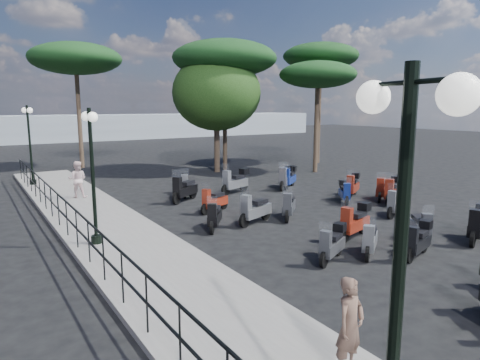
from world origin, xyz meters
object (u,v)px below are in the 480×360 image
scooter_23 (289,178)px  scooter_3 (255,210)px  scooter_27 (392,191)px  scooter_10 (214,201)px  scooter_1 (332,244)px  pedestrian_far (77,179)px  lamp_post_2 (30,140)px  lamp_post_0 (398,284)px  scooter_2 (370,241)px  scooter_5 (185,185)px  woman (350,326)px  scooter_28 (353,186)px  scooter_8 (421,227)px  scooter_9 (355,222)px  pine_0 (225,59)px  pine_1 (321,57)px  scooter_15 (289,207)px  lamp_post_1 (92,168)px  scooter_22 (286,178)px  pine_3 (318,75)px  broadleaf_tree (216,93)px  scooter_21 (381,190)px  scooter_16 (344,192)px  scooter_4 (214,217)px  scooter_17 (235,182)px  scooter_14 (398,203)px  scooter_19 (478,225)px  scooter_7 (418,241)px

scooter_23 → scooter_3: bearing=95.4°
scooter_3 → scooter_27: bearing=-113.7°
scooter_10 → scooter_1: bearing=158.5°
pedestrian_far → scooter_27: bearing=170.3°
lamp_post_2 → scooter_3: bearing=-73.6°
lamp_post_0 → scooter_2: size_ratio=3.21×
lamp_post_0 → scooter_5: lamp_post_0 is taller
woman → scooter_28: bearing=32.9°
scooter_1 → scooter_8: (3.51, -0.23, -0.02)m
scooter_9 → scooter_2: bearing=130.8°
pine_0 → woman: bearing=-115.9°
lamp_post_0 → pine_1: pine_1 is taller
scooter_15 → scooter_10: bearing=-6.9°
lamp_post_1 → scooter_3: lamp_post_1 is taller
scooter_3 → pine_0: (5.62, 11.46, 6.48)m
scooter_15 → scooter_22: size_ratio=0.85×
scooter_8 → pine_3: pine_3 is taller
lamp_post_1 → scooter_23: lamp_post_1 is taller
woman → scooter_8: bearing=17.7°
scooter_5 → pine_3: pine_3 is taller
scooter_10 → scooter_15: scooter_15 is taller
lamp_post_0 → scooter_8: (8.49, 5.46, -2.16)m
woman → broadleaf_tree: bearing=56.1°
scooter_21 → pine_1: pine_1 is taller
scooter_16 → pine_0: size_ratio=0.16×
woman → pine_1: pine_1 is taller
scooter_4 → scooter_17: bearing=-90.6°
scooter_14 → pine_1: (8.07, 13.08, 7.01)m
scooter_21 → broadleaf_tree: size_ratio=0.20×
scooter_8 → scooter_15: scooter_15 is taller
scooter_9 → scooter_28: size_ratio=1.10×
scooter_1 → scooter_19: size_ratio=0.83×
scooter_9 → scooter_17: size_ratio=0.93×
scooter_1 → pine_0: size_ratio=0.18×
scooter_22 → broadleaf_tree: broadleaf_tree is taller
woman → scooter_22: size_ratio=0.95×
scooter_7 → scooter_17: 10.14m
lamp_post_2 → scooter_22: 13.02m
scooter_8 → scooter_10: 7.49m
woman → broadleaf_tree: 21.43m
scooter_21 → pine_1: size_ratio=0.17×
scooter_27 → lamp_post_0: bearing=101.7°
scooter_8 → pine_1: 19.72m
scooter_3 → scooter_17: (2.29, 4.93, 0.06)m
scooter_3 → scooter_17: scooter_17 is taller
scooter_3 → scooter_8: bearing=-163.8°
woman → scooter_23: woman is taller
lamp_post_0 → scooter_14: (10.49, 7.78, -2.10)m
lamp_post_0 → pine_0: pine_0 is taller
scooter_7 → scooter_8: bearing=-74.3°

